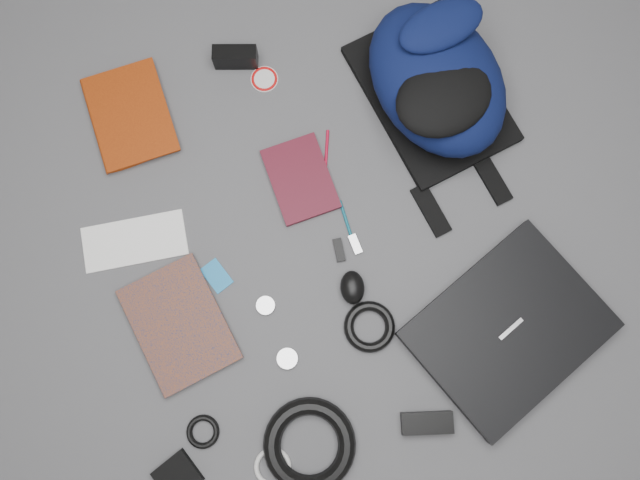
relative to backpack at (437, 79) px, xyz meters
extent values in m
plane|color=#4F4F51|center=(-0.35, -0.28, -0.09)|extent=(4.00, 4.00, 0.00)
cube|color=black|center=(0.01, -0.59, -0.07)|extent=(0.50, 0.46, 0.04)
imported|color=maroon|center=(-0.82, 0.12, -0.08)|extent=(0.20, 0.26, 0.03)
imported|color=#B44D0C|center=(-0.81, -0.41, -0.08)|extent=(0.25, 0.31, 0.02)
cube|color=white|center=(-0.78, -0.17, -0.09)|extent=(0.25, 0.12, 0.00)
cube|color=#400C17|center=(-0.36, -0.13, -0.09)|extent=(0.16, 0.21, 0.02)
cube|color=black|center=(-0.44, 0.21, -0.06)|extent=(0.11, 0.06, 0.06)
cylinder|color=silver|center=(-0.38, 0.15, -0.09)|extent=(0.08, 0.08, 0.00)
cylinder|color=#0B5467|center=(-0.28, -0.27, -0.09)|extent=(0.01, 0.13, 0.01)
cylinder|color=#B20D2B|center=(-0.29, -0.08, -0.09)|extent=(0.05, 0.12, 0.01)
cube|color=#1878B9|center=(-0.61, -0.30, -0.09)|extent=(0.07, 0.08, 0.00)
cube|color=black|center=(-0.32, -0.32, -0.09)|extent=(0.02, 0.06, 0.01)
cube|color=#BABABC|center=(-0.28, -0.31, -0.09)|extent=(0.02, 0.05, 0.01)
ellipsoid|color=black|center=(-0.31, -0.41, -0.07)|extent=(0.07, 0.09, 0.04)
cylinder|color=silver|center=(-0.50, -0.53, -0.09)|extent=(0.06, 0.06, 0.01)
cylinder|color=silver|center=(-0.51, -0.40, -0.09)|extent=(0.06, 0.06, 0.01)
torus|color=black|center=(-0.30, -0.51, -0.08)|extent=(0.14, 0.14, 0.02)
cube|color=black|center=(-0.23, -0.74, -0.08)|extent=(0.12, 0.07, 0.03)
torus|color=black|center=(-0.49, -0.72, -0.07)|extent=(0.25, 0.25, 0.04)
cube|color=black|center=(-0.79, -0.71, -0.08)|extent=(0.11, 0.11, 0.02)
torus|color=black|center=(-0.72, -0.64, -0.09)|extent=(0.08, 0.08, 0.01)
torus|color=silver|center=(-0.58, -0.75, -0.09)|extent=(0.10, 0.10, 0.01)
camera|label=1|loc=(-0.42, -0.53, 1.35)|focal=35.00mm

